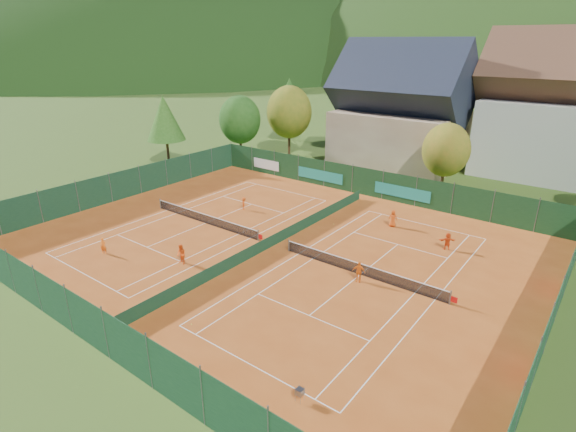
# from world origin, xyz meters

# --- Properties ---
(ground) EXTENTS (600.00, 600.00, 0.00)m
(ground) POSITION_xyz_m (0.00, 0.00, -0.02)
(ground) COLOR #34531A
(ground) RESTS_ON ground
(clay_pad) EXTENTS (40.00, 32.00, 0.01)m
(clay_pad) POSITION_xyz_m (0.00, 0.00, 0.01)
(clay_pad) COLOR #A84A18
(clay_pad) RESTS_ON ground
(court_markings_left) EXTENTS (11.03, 23.83, 0.00)m
(court_markings_left) POSITION_xyz_m (-8.00, 0.00, 0.01)
(court_markings_left) COLOR white
(court_markings_left) RESTS_ON ground
(court_markings_right) EXTENTS (11.03, 23.83, 0.00)m
(court_markings_right) POSITION_xyz_m (8.00, 0.00, 0.01)
(court_markings_right) COLOR white
(court_markings_right) RESTS_ON ground
(tennis_net_left) EXTENTS (13.30, 0.10, 1.02)m
(tennis_net_left) POSITION_xyz_m (-7.85, 0.00, 0.51)
(tennis_net_left) COLOR #59595B
(tennis_net_left) RESTS_ON ground
(tennis_net_right) EXTENTS (13.30, 0.10, 1.02)m
(tennis_net_right) POSITION_xyz_m (8.15, 0.00, 0.51)
(tennis_net_right) COLOR #59595B
(tennis_net_right) RESTS_ON ground
(court_divider) EXTENTS (0.03, 28.80, 1.00)m
(court_divider) POSITION_xyz_m (0.00, 0.00, 0.50)
(court_divider) COLOR #143722
(court_divider) RESTS_ON ground
(fence_north) EXTENTS (40.00, 0.10, 3.00)m
(fence_north) POSITION_xyz_m (-0.46, 15.99, 1.47)
(fence_north) COLOR #13351A
(fence_north) RESTS_ON ground
(fence_south) EXTENTS (40.00, 0.04, 3.00)m
(fence_south) POSITION_xyz_m (0.00, -16.00, 1.50)
(fence_south) COLOR #153C23
(fence_south) RESTS_ON ground
(fence_west) EXTENTS (0.04, 32.00, 3.00)m
(fence_west) POSITION_xyz_m (-20.00, 0.00, 1.50)
(fence_west) COLOR #143923
(fence_west) RESTS_ON ground
(fence_east) EXTENTS (0.09, 32.00, 3.00)m
(fence_east) POSITION_xyz_m (20.00, 0.05, 1.48)
(fence_east) COLOR #153B23
(fence_east) RESTS_ON ground
(chalet) EXTENTS (16.20, 12.00, 16.00)m
(chalet) POSITION_xyz_m (-3.00, 30.00, 6.62)
(chalet) COLOR tan
(chalet) RESTS_ON ground
(tree_west_front) EXTENTS (5.72, 5.72, 8.69)m
(tree_west_front) POSITION_xyz_m (-22.00, 20.00, 5.39)
(tree_west_front) COLOR #432817
(tree_west_front) RESTS_ON ground
(tree_west_mid) EXTENTS (6.44, 6.44, 9.78)m
(tree_west_mid) POSITION_xyz_m (-18.00, 26.00, 6.07)
(tree_west_mid) COLOR #412917
(tree_west_mid) RESTS_ON ground
(tree_west_back) EXTENTS (5.60, 5.60, 10.00)m
(tree_west_back) POSITION_xyz_m (-24.00, 34.00, 6.74)
(tree_west_back) COLOR #402917
(tree_west_back) RESTS_ON ground
(tree_center) EXTENTS (5.01, 5.01, 7.60)m
(tree_center) POSITION_xyz_m (6.00, 22.00, 4.72)
(tree_center) COLOR #482E1A
(tree_center) RESTS_ON ground
(tree_west_side) EXTENTS (5.04, 5.04, 9.00)m
(tree_west_side) POSITION_xyz_m (-28.00, 12.00, 6.06)
(tree_west_side) COLOR #452718
(tree_west_side) RESTS_ON ground
(ball_hopper) EXTENTS (0.34, 0.34, 0.80)m
(ball_hopper) POSITION_xyz_m (11.59, -12.38, 0.56)
(ball_hopper) COLOR slate
(ball_hopper) RESTS_ON ground
(loose_ball_0) EXTENTS (0.07, 0.07, 0.07)m
(loose_ball_0) POSITION_xyz_m (-10.23, -8.68, 0.03)
(loose_ball_0) COLOR #CCD833
(loose_ball_0) RESTS_ON ground
(loose_ball_1) EXTENTS (0.07, 0.07, 0.07)m
(loose_ball_1) POSITION_xyz_m (2.97, -11.38, 0.03)
(loose_ball_1) COLOR #CCD833
(loose_ball_1) RESTS_ON ground
(loose_ball_2) EXTENTS (0.07, 0.07, 0.07)m
(loose_ball_2) POSITION_xyz_m (1.51, 6.91, 0.03)
(loose_ball_2) COLOR #CCD833
(loose_ball_2) RESTS_ON ground
(loose_ball_3) EXTENTS (0.07, 0.07, 0.07)m
(loose_ball_3) POSITION_xyz_m (-3.35, 6.04, 0.03)
(loose_ball_3) COLOR #CCD833
(loose_ball_3) RESTS_ON ground
(player_left_near) EXTENTS (0.57, 0.53, 1.32)m
(player_left_near) POSITION_xyz_m (-9.75, -9.11, 0.66)
(player_left_near) COLOR orange
(player_left_near) RESTS_ON ground
(player_left_mid) EXTENTS (0.83, 0.69, 1.56)m
(player_left_mid) POSITION_xyz_m (-3.51, -6.55, 0.78)
(player_left_mid) COLOR #F65915
(player_left_mid) RESTS_ON ground
(player_left_far) EXTENTS (0.96, 0.86, 1.29)m
(player_left_far) POSITION_xyz_m (-7.57, 4.79, 0.64)
(player_left_far) COLOR #DF5013
(player_left_far) RESTS_ON ground
(player_right_near) EXTENTS (0.95, 0.60, 1.50)m
(player_right_near) POSITION_xyz_m (8.32, -0.88, 0.75)
(player_right_near) COLOR orange
(player_right_near) RESTS_ON ground
(player_right_far_a) EXTENTS (0.90, 0.74, 1.58)m
(player_right_far_a) POSITION_xyz_m (5.98, 9.67, 0.79)
(player_right_far_a) COLOR #D24B12
(player_right_far_a) RESTS_ON ground
(player_right_far_b) EXTENTS (1.32, 1.14, 1.44)m
(player_right_far_b) POSITION_xyz_m (11.49, 7.91, 0.72)
(player_right_far_b) COLOR #EC4B14
(player_right_far_b) RESTS_ON ground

